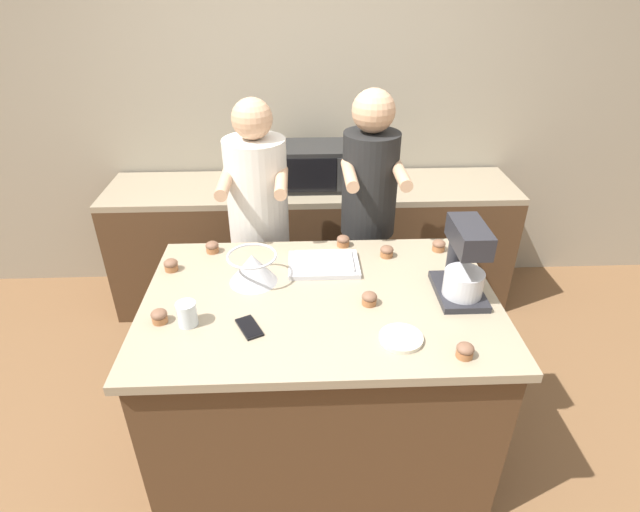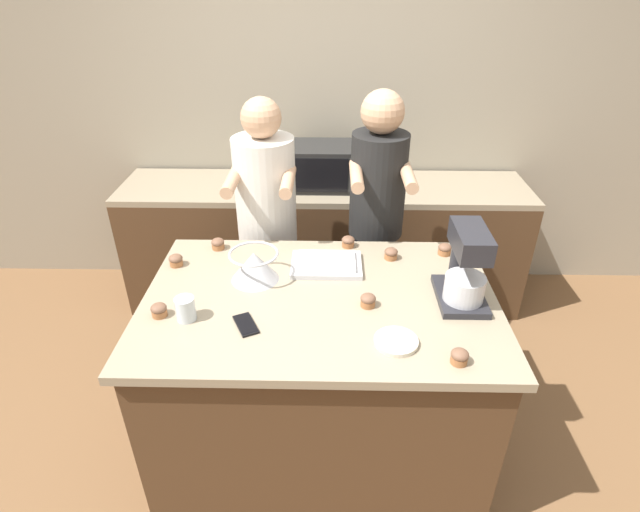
# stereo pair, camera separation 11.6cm
# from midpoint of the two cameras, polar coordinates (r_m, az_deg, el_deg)

# --- Properties ---
(ground_plane) EXTENTS (16.00, 16.00, 0.00)m
(ground_plane) POSITION_cam_midpoint_polar(r_m,az_deg,el_deg) (2.86, -1.20, -20.55)
(ground_plane) COLOR brown
(back_wall) EXTENTS (10.00, 0.06, 2.70)m
(back_wall) POSITION_cam_midpoint_polar(r_m,az_deg,el_deg) (3.65, -2.10, 16.62)
(back_wall) COLOR gray
(back_wall) RESTS_ON ground_plane
(island_counter) EXTENTS (1.56, 1.03, 0.95)m
(island_counter) POSITION_cam_midpoint_polar(r_m,az_deg,el_deg) (2.51, -1.32, -13.65)
(island_counter) COLOR #4C331E
(island_counter) RESTS_ON ground_plane
(back_counter) EXTENTS (2.80, 0.60, 0.91)m
(back_counter) POSITION_cam_midpoint_polar(r_m,az_deg,el_deg) (3.65, -1.78, 1.47)
(back_counter) COLOR #4C331E
(back_counter) RESTS_ON ground_plane
(person_left) EXTENTS (0.35, 0.51, 1.65)m
(person_left) POSITION_cam_midpoint_polar(r_m,az_deg,el_deg) (2.90, -8.01, 2.28)
(person_left) COLOR #33384C
(person_left) RESTS_ON ground_plane
(person_right) EXTENTS (0.32, 0.49, 1.69)m
(person_right) POSITION_cam_midpoint_polar(r_m,az_deg,el_deg) (2.89, 4.28, 3.20)
(person_right) COLOR #33384C
(person_right) RESTS_ON ground_plane
(stand_mixer) EXTENTS (0.20, 0.30, 0.35)m
(stand_mixer) POSITION_cam_midpoint_polar(r_m,az_deg,el_deg) (2.20, 14.63, -1.03)
(stand_mixer) COLOR #232328
(stand_mixer) RESTS_ON island_counter
(mixing_bowl) EXTENTS (0.23, 0.23, 0.14)m
(mixing_bowl) POSITION_cam_midpoint_polar(r_m,az_deg,el_deg) (2.30, -9.14, -1.31)
(mixing_bowl) COLOR #BCBCC1
(mixing_bowl) RESTS_ON island_counter
(baking_tray) EXTENTS (0.34, 0.24, 0.04)m
(baking_tray) POSITION_cam_midpoint_polar(r_m,az_deg,el_deg) (2.40, -0.95, -0.89)
(baking_tray) COLOR #BCBCC1
(baking_tray) RESTS_ON island_counter
(microwave_oven) EXTENTS (0.52, 0.35, 0.28)m
(microwave_oven) POSITION_cam_midpoint_polar(r_m,az_deg,el_deg) (3.40, -1.51, 10.24)
(microwave_oven) COLOR black
(microwave_oven) RESTS_ON back_counter
(cell_phone) EXTENTS (0.13, 0.16, 0.01)m
(cell_phone) POSITION_cam_midpoint_polar(r_m,az_deg,el_deg) (2.05, -9.72, -8.08)
(cell_phone) COLOR black
(cell_phone) RESTS_ON island_counter
(drinking_glass) EXTENTS (0.08, 0.08, 0.10)m
(drinking_glass) POSITION_cam_midpoint_polar(r_m,az_deg,el_deg) (2.10, -16.51, -6.39)
(drinking_glass) COLOR silver
(drinking_glass) RESTS_ON island_counter
(small_plate) EXTENTS (0.17, 0.17, 0.02)m
(small_plate) POSITION_cam_midpoint_polar(r_m,az_deg,el_deg) (1.98, 7.57, -9.33)
(small_plate) COLOR beige
(small_plate) RESTS_ON island_counter
(cupcake_0) EXTENTS (0.07, 0.07, 0.06)m
(cupcake_0) POSITION_cam_midpoint_polar(r_m,az_deg,el_deg) (2.59, -13.48, 0.99)
(cupcake_0) COLOR #9E6038
(cupcake_0) RESTS_ON island_counter
(cupcake_1) EXTENTS (0.07, 0.07, 0.06)m
(cupcake_1) POSITION_cam_midpoint_polar(r_m,az_deg,el_deg) (2.15, 4.12, -4.89)
(cupcake_1) COLOR #9E6038
(cupcake_1) RESTS_ON island_counter
(cupcake_2) EXTENTS (0.07, 0.07, 0.06)m
(cupcake_2) POSITION_cam_midpoint_polar(r_m,az_deg,el_deg) (2.50, 6.32, 0.51)
(cupcake_2) COLOR #9E6038
(cupcake_2) RESTS_ON island_counter
(cupcake_3) EXTENTS (0.07, 0.07, 0.06)m
(cupcake_3) POSITION_cam_midpoint_polar(r_m,az_deg,el_deg) (2.58, 1.37, 1.73)
(cupcake_3) COLOR #9E6038
(cupcake_3) RESTS_ON island_counter
(cupcake_4) EXTENTS (0.07, 0.07, 0.06)m
(cupcake_4) POSITION_cam_midpoint_polar(r_m,az_deg,el_deg) (2.49, -17.96, -1.00)
(cupcake_4) COLOR #9E6038
(cupcake_4) RESTS_ON island_counter
(cupcake_5) EXTENTS (0.07, 0.07, 0.06)m
(cupcake_5) POSITION_cam_midpoint_polar(r_m,az_deg,el_deg) (1.94, 14.58, -10.44)
(cupcake_5) COLOR #9E6038
(cupcake_5) RESTS_ON island_counter
(cupcake_6) EXTENTS (0.07, 0.07, 0.06)m
(cupcake_6) POSITION_cam_midpoint_polar(r_m,az_deg,el_deg) (2.16, -19.38, -6.53)
(cupcake_6) COLOR #9E6038
(cupcake_6) RESTS_ON island_counter
(cupcake_7) EXTENTS (0.07, 0.07, 0.06)m
(cupcake_7) POSITION_cam_midpoint_polar(r_m,az_deg,el_deg) (2.59, 12.18, 1.18)
(cupcake_7) COLOR #9E6038
(cupcake_7) RESTS_ON island_counter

